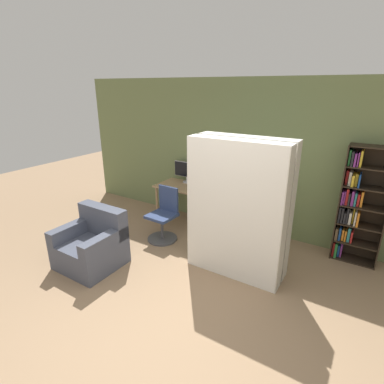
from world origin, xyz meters
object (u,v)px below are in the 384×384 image
object	(u,v)px
armchair	(93,245)
monitor	(187,171)
mattress_near	(235,212)
mattress_far	(244,205)
office_chair	(164,219)
bookshelf	(357,206)

from	to	relation	value
armchair	monitor	bearing A→B (deg)	83.91
monitor	mattress_near	bearing A→B (deg)	-40.00
mattress_near	armchair	bearing A→B (deg)	-155.45
mattress_near	mattress_far	xyz separation A→B (m)	(0.00, 0.30, -0.00)
monitor	office_chair	xyz separation A→B (m)	(0.18, -1.04, -0.59)
armchair	mattress_near	bearing A→B (deg)	24.55
mattress_near	monitor	bearing A→B (deg)	140.00
mattress_near	armchair	xyz separation A→B (m)	(-1.89, -0.86, -0.65)
monitor	office_chair	bearing A→B (deg)	-80.06
monitor	mattress_far	bearing A→B (deg)	-33.36
office_chair	bookshelf	xyz separation A→B (m)	(2.83, 1.02, 0.50)
mattress_near	mattress_far	bearing A→B (deg)	90.00
monitor	mattress_near	distance (m)	2.15
mattress_near	mattress_far	world-z (taller)	same
monitor	mattress_near	xyz separation A→B (m)	(1.65, -1.38, 0.00)
armchair	bookshelf	bearing A→B (deg)	34.36
monitor	mattress_far	size ratio (longest dim) A/B	0.31
bookshelf	armchair	distance (m)	3.97
bookshelf	mattress_near	size ratio (longest dim) A/B	0.92
monitor	armchair	bearing A→B (deg)	-96.09
office_chair	bookshelf	size ratio (longest dim) A/B	0.52
monitor	mattress_far	world-z (taller)	mattress_far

